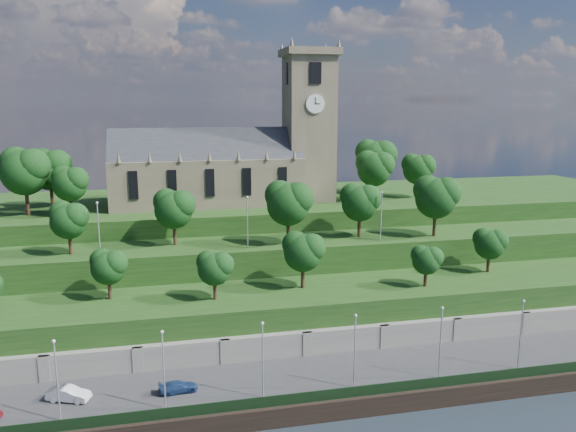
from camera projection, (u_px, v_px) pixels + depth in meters
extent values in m
plane|color=black|center=(287.00, 426.00, 57.24)|extent=(320.00, 320.00, 0.00)
cube|color=#2D2D30|center=(275.00, 388.00, 62.78)|extent=(160.00, 12.00, 2.00)
cube|color=black|center=(287.00, 416.00, 56.97)|extent=(160.00, 0.50, 2.20)
cube|color=black|center=(285.00, 400.00, 57.29)|extent=(160.00, 0.10, 1.20)
cube|color=slate|center=(266.00, 353.00, 68.21)|extent=(160.00, 2.00, 5.00)
cube|color=slate|center=(45.00, 377.00, 62.19)|extent=(1.20, 0.60, 5.00)
cube|color=slate|center=(138.00, 368.00, 64.30)|extent=(1.20, 0.60, 5.00)
cube|color=slate|center=(225.00, 359.00, 66.40)|extent=(1.20, 0.60, 5.00)
cube|color=slate|center=(307.00, 352.00, 68.50)|extent=(1.20, 0.60, 5.00)
cube|color=slate|center=(384.00, 344.00, 70.60)|extent=(1.20, 0.60, 5.00)
cube|color=slate|center=(457.00, 337.00, 72.70)|extent=(1.20, 0.60, 5.00)
cube|color=slate|center=(525.00, 330.00, 74.80)|extent=(1.20, 0.60, 5.00)
cube|color=#1A3A13|center=(258.00, 322.00, 73.64)|extent=(160.00, 12.00, 8.00)
cube|color=#1A3A13|center=(246.00, 282.00, 83.76)|extent=(160.00, 10.00, 12.00)
cube|color=#1A3A13|center=(229.00, 239.00, 103.54)|extent=(160.00, 32.00, 15.00)
cube|color=brown|center=(207.00, 181.00, 96.53)|extent=(32.00, 12.00, 8.00)
cube|color=#26292E|center=(207.00, 157.00, 95.72)|extent=(32.00, 10.18, 10.18)
cone|color=brown|center=(118.00, 157.00, 86.86)|extent=(0.70, 0.70, 1.80)
cone|color=brown|center=(149.00, 157.00, 87.84)|extent=(0.70, 0.70, 1.80)
cone|color=brown|center=(180.00, 156.00, 88.82)|extent=(0.70, 0.70, 1.80)
cone|color=brown|center=(209.00, 155.00, 89.80)|extent=(0.70, 0.70, 1.80)
cone|color=brown|center=(238.00, 155.00, 90.78)|extent=(0.70, 0.70, 1.80)
cone|color=brown|center=(267.00, 154.00, 91.76)|extent=(0.70, 0.70, 1.80)
cone|color=brown|center=(294.00, 154.00, 92.74)|extent=(0.70, 0.70, 1.80)
cube|color=black|center=(133.00, 185.00, 88.10)|extent=(1.40, 0.25, 4.50)
cube|color=black|center=(172.00, 184.00, 89.36)|extent=(1.40, 0.25, 4.50)
cube|color=black|center=(210.00, 183.00, 90.62)|extent=(1.40, 0.25, 4.50)
cube|color=black|center=(247.00, 182.00, 91.88)|extent=(1.40, 0.25, 4.50)
cube|color=black|center=(283.00, 181.00, 93.14)|extent=(1.40, 0.25, 4.50)
cube|color=brown|center=(309.00, 130.00, 98.59)|extent=(8.00, 8.00, 25.00)
cube|color=brown|center=(309.00, 52.00, 95.93)|extent=(9.20, 9.20, 1.20)
cone|color=brown|center=(292.00, 42.00, 91.02)|extent=(0.80, 0.80, 1.60)
cone|color=brown|center=(282.00, 47.00, 98.67)|extent=(0.80, 0.80, 1.60)
cone|color=brown|center=(339.00, 43.00, 92.70)|extent=(0.80, 0.80, 1.60)
cone|color=brown|center=(326.00, 48.00, 100.35)|extent=(0.80, 0.80, 1.60)
cube|color=black|center=(315.00, 73.00, 92.76)|extent=(2.00, 0.25, 3.50)
cube|color=black|center=(304.00, 75.00, 100.56)|extent=(2.00, 0.25, 3.50)
cube|color=black|center=(286.00, 74.00, 95.80)|extent=(0.25, 2.00, 3.50)
cube|color=black|center=(332.00, 74.00, 97.52)|extent=(0.25, 2.00, 3.50)
cylinder|color=white|center=(315.00, 104.00, 93.73)|extent=(3.20, 0.30, 3.20)
cylinder|color=white|center=(332.00, 104.00, 98.54)|extent=(0.30, 3.20, 3.20)
cube|color=black|center=(316.00, 101.00, 93.46)|extent=(0.12, 0.05, 1.10)
cube|color=black|center=(318.00, 104.00, 93.65)|extent=(0.80, 0.05, 0.12)
cylinder|color=black|center=(110.00, 288.00, 70.58)|extent=(0.48, 0.48, 2.79)
sphere|color=black|center=(108.00, 268.00, 70.03)|extent=(4.34, 4.34, 4.34)
sphere|color=black|center=(115.00, 263.00, 69.67)|extent=(3.25, 3.25, 3.25)
sphere|color=black|center=(102.00, 260.00, 70.21)|extent=(3.04, 3.04, 3.04)
cylinder|color=black|center=(215.00, 289.00, 70.44)|extent=(0.48, 0.48, 2.71)
sphere|color=black|center=(214.00, 269.00, 69.91)|extent=(4.22, 4.22, 4.22)
sphere|color=black|center=(221.00, 265.00, 69.55)|extent=(3.16, 3.16, 3.16)
sphere|color=black|center=(208.00, 262.00, 70.08)|extent=(2.95, 2.95, 2.95)
cylinder|color=black|center=(303.00, 276.00, 74.78)|extent=(0.51, 0.51, 3.29)
sphere|color=black|center=(303.00, 253.00, 74.14)|extent=(5.12, 5.12, 5.12)
sphere|color=black|center=(311.00, 248.00, 73.71)|extent=(3.84, 3.84, 3.84)
sphere|color=black|center=(295.00, 244.00, 74.35)|extent=(3.58, 3.58, 3.58)
cylinder|color=black|center=(425.00, 278.00, 75.42)|extent=(0.47, 0.47, 2.42)
sphere|color=black|center=(426.00, 261.00, 74.94)|extent=(3.77, 3.77, 3.77)
sphere|color=black|center=(433.00, 257.00, 74.63)|extent=(2.83, 2.83, 2.83)
sphere|color=black|center=(420.00, 255.00, 75.10)|extent=(2.64, 2.64, 2.64)
cylinder|color=black|center=(488.00, 263.00, 81.70)|extent=(0.48, 0.48, 2.81)
sphere|color=black|center=(490.00, 245.00, 81.14)|extent=(4.37, 4.37, 4.37)
sphere|color=black|center=(497.00, 241.00, 80.78)|extent=(3.27, 3.27, 3.27)
sphere|color=black|center=(483.00, 238.00, 81.33)|extent=(3.06, 3.06, 3.06)
cylinder|color=black|center=(70.00, 243.00, 76.21)|extent=(0.50, 0.50, 3.14)
sphere|color=black|center=(69.00, 221.00, 75.59)|extent=(4.89, 4.89, 4.89)
sphere|color=black|center=(75.00, 216.00, 75.18)|extent=(3.67, 3.67, 3.67)
sphere|color=black|center=(62.00, 213.00, 75.80)|extent=(3.42, 3.42, 3.42)
cylinder|color=black|center=(175.00, 233.00, 81.02)|extent=(0.52, 0.52, 3.54)
sphere|color=black|center=(174.00, 210.00, 80.33)|extent=(5.51, 5.51, 5.51)
sphere|color=black|center=(181.00, 205.00, 79.86)|extent=(4.13, 4.13, 4.13)
sphere|color=black|center=(166.00, 202.00, 80.56)|extent=(3.86, 3.86, 3.86)
cylinder|color=black|center=(288.00, 231.00, 81.50)|extent=(0.54, 0.54, 4.02)
sphere|color=black|center=(288.00, 204.00, 80.71)|extent=(6.26, 6.26, 6.26)
sphere|color=black|center=(298.00, 198.00, 80.18)|extent=(4.69, 4.69, 4.69)
sphere|color=black|center=(280.00, 195.00, 80.97)|extent=(4.38, 4.38, 4.38)
cylinder|color=black|center=(359.00, 225.00, 85.89)|extent=(0.52, 0.52, 3.56)
sphere|color=black|center=(360.00, 203.00, 85.19)|extent=(5.53, 5.53, 5.53)
sphere|color=black|center=(368.00, 198.00, 84.73)|extent=(4.15, 4.15, 4.15)
sphere|color=black|center=(352.00, 196.00, 85.43)|extent=(3.87, 3.87, 3.87)
cylinder|color=black|center=(435.00, 223.00, 86.35)|extent=(0.54, 0.54, 4.04)
sphere|color=black|center=(436.00, 198.00, 85.56)|extent=(6.29, 6.29, 6.29)
sphere|color=black|center=(446.00, 192.00, 85.03)|extent=(4.71, 4.71, 4.71)
sphere|color=black|center=(427.00, 190.00, 85.82)|extent=(4.40, 4.40, 4.40)
cylinder|color=black|center=(27.00, 201.00, 87.13)|extent=(0.56, 0.56, 4.58)
sphere|color=black|center=(24.00, 172.00, 86.23)|extent=(7.12, 7.12, 7.12)
sphere|color=black|center=(33.00, 166.00, 85.64)|extent=(5.34, 5.34, 5.34)
sphere|color=black|center=(16.00, 163.00, 86.53)|extent=(4.98, 4.98, 4.98)
cylinder|color=black|center=(52.00, 195.00, 93.44)|extent=(0.55, 0.55, 4.24)
sphere|color=black|center=(50.00, 170.00, 92.60)|extent=(6.59, 6.59, 6.59)
sphere|color=black|center=(57.00, 165.00, 92.05)|extent=(4.94, 4.94, 4.94)
sphere|color=black|center=(42.00, 162.00, 92.88)|extent=(4.61, 4.61, 4.61)
cylinder|color=black|center=(71.00, 205.00, 86.76)|extent=(0.51, 0.51, 3.36)
sphere|color=black|center=(70.00, 184.00, 86.10)|extent=(5.22, 5.22, 5.22)
sphere|color=black|center=(76.00, 180.00, 85.66)|extent=(3.92, 3.92, 3.92)
sphere|color=black|center=(63.00, 177.00, 86.32)|extent=(3.66, 3.66, 3.66)
cylinder|color=black|center=(374.00, 190.00, 99.20)|extent=(0.53, 0.53, 3.86)
sphere|color=black|center=(374.00, 169.00, 98.44)|extent=(6.01, 6.01, 6.01)
sphere|color=black|center=(382.00, 164.00, 97.93)|extent=(4.51, 4.51, 4.51)
sphere|color=black|center=(367.00, 162.00, 98.69)|extent=(4.21, 4.21, 4.21)
cylinder|color=black|center=(375.00, 182.00, 107.47)|extent=(0.56, 0.56, 4.46)
sphere|color=black|center=(375.00, 159.00, 106.59)|extent=(6.94, 6.94, 6.94)
sphere|color=black|center=(384.00, 154.00, 106.01)|extent=(5.20, 5.20, 5.20)
sphere|color=black|center=(368.00, 152.00, 106.89)|extent=(4.86, 4.86, 4.86)
cylinder|color=black|center=(417.00, 188.00, 103.09)|extent=(0.51, 0.51, 3.48)
sphere|color=black|center=(418.00, 170.00, 102.41)|extent=(5.41, 5.41, 5.41)
sphere|color=black|center=(425.00, 166.00, 101.95)|extent=(4.05, 4.05, 4.05)
sphere|color=black|center=(412.00, 164.00, 102.63)|extent=(3.78, 3.78, 3.78)
cylinder|color=#B2B2B7|center=(57.00, 382.00, 53.77)|extent=(0.16, 0.16, 8.19)
sphere|color=silver|center=(54.00, 341.00, 52.92)|extent=(0.36, 0.36, 0.36)
cylinder|color=#B2B2B7|center=(164.00, 372.00, 55.88)|extent=(0.16, 0.16, 8.19)
sphere|color=silver|center=(162.00, 332.00, 55.02)|extent=(0.36, 0.36, 0.36)
cylinder|color=#B2B2B7|center=(263.00, 362.00, 57.98)|extent=(0.16, 0.16, 8.19)
sphere|color=silver|center=(262.00, 323.00, 57.12)|extent=(0.36, 0.36, 0.36)
cylinder|color=#B2B2B7|center=(355.00, 353.00, 60.08)|extent=(0.16, 0.16, 8.19)
sphere|color=silver|center=(356.00, 316.00, 59.22)|extent=(0.36, 0.36, 0.36)
cylinder|color=#B2B2B7|center=(440.00, 344.00, 62.18)|extent=(0.16, 0.16, 8.19)
sphere|color=silver|center=(442.00, 308.00, 61.32)|extent=(0.36, 0.36, 0.36)
cylinder|color=#B2B2B7|center=(520.00, 336.00, 64.28)|extent=(0.16, 0.16, 8.19)
sphere|color=silver|center=(524.00, 301.00, 63.42)|extent=(0.36, 0.36, 0.36)
cylinder|color=#B2B2B7|center=(99.00, 230.00, 74.74)|extent=(0.16, 0.16, 7.20)
sphere|color=silver|center=(97.00, 203.00, 73.98)|extent=(0.36, 0.36, 0.36)
cylinder|color=#B2B2B7|center=(247.00, 223.00, 78.94)|extent=(0.16, 0.16, 7.20)
sphere|color=silver|center=(247.00, 197.00, 78.18)|extent=(0.36, 0.36, 0.36)
cylinder|color=#B2B2B7|center=(381.00, 217.00, 83.14)|extent=(0.16, 0.16, 7.20)
sphere|color=silver|center=(382.00, 192.00, 82.38)|extent=(0.36, 0.36, 0.36)
imported|color=silver|center=(69.00, 394.00, 58.17)|extent=(4.75, 3.01, 1.48)
imported|color=navy|center=(178.00, 387.00, 59.89)|extent=(4.23, 1.99, 1.19)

